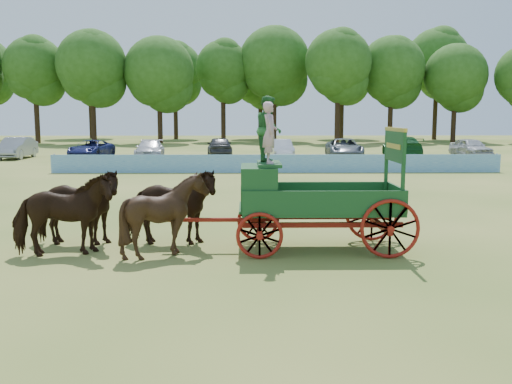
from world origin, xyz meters
name	(u,v)px	position (x,y,z in m)	size (l,w,h in m)	color
ground	(351,240)	(0.00, 0.00, 0.00)	(160.00, 160.00, 0.00)	#A29449
horse_lead_left	(63,215)	(-7.09, -1.61, 0.98)	(1.05, 2.31, 1.95)	#321A0D
horse_lead_right	(76,207)	(-7.09, -0.51, 0.98)	(1.05, 2.31, 1.95)	#321A0D
horse_wheel_left	(165,215)	(-4.69, -1.61, 0.98)	(1.58, 1.78, 1.96)	#321A0D
horse_wheel_right	(172,207)	(-4.69, -0.51, 0.98)	(1.05, 2.31, 1.95)	#321A0D
farm_dray	(290,183)	(-1.73, -1.02, 1.64)	(6.00, 2.00, 3.76)	maroon
sponsor_banner	(277,164)	(-1.00, 18.00, 0.53)	(26.00, 0.08, 1.05)	#216EB7
parked_cars	(231,148)	(-3.94, 29.78, 0.77)	(42.96, 7.15, 1.64)	silver
treeline	(240,68)	(-3.50, 59.15, 9.25)	(90.26, 24.06, 14.99)	#382314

